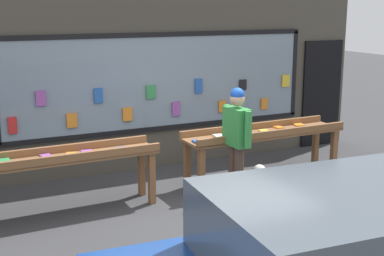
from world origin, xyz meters
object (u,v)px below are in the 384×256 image
(person_browsing, at_px, (237,134))
(small_dog, at_px, (267,176))
(display_table_right, at_px, (264,137))
(display_table_left, at_px, (59,163))

(person_browsing, height_order, small_dog, person_browsing)
(small_dog, bearing_deg, person_browsing, 59.57)
(display_table_right, xyz_separation_m, small_dog, (-0.32, -0.60, -0.43))
(display_table_left, xyz_separation_m, display_table_right, (3.25, 0.00, 0.01))
(display_table_left, distance_m, person_browsing, 2.53)
(person_browsing, xyz_separation_m, small_dog, (0.45, -0.14, -0.66))
(display_table_left, xyz_separation_m, person_browsing, (2.48, -0.46, 0.23))
(display_table_left, height_order, display_table_right, display_table_right)
(small_dog, bearing_deg, display_table_left, 65.49)
(display_table_left, relative_size, person_browsing, 1.66)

